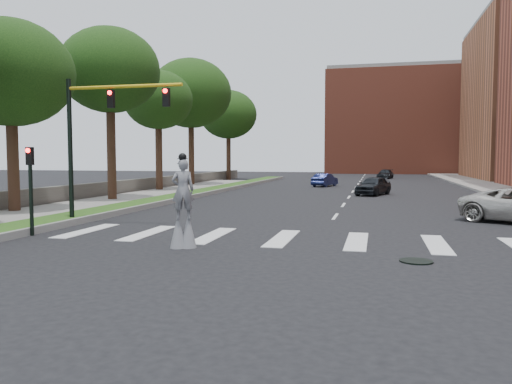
% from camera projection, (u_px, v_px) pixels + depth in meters
% --- Properties ---
extents(ground_plane, '(160.00, 160.00, 0.00)m').
position_uv_depth(ground_plane, '(315.00, 245.00, 16.27)').
color(ground_plane, black).
rests_on(ground_plane, ground).
extents(grass_median, '(2.00, 60.00, 0.25)m').
position_uv_depth(grass_median, '(197.00, 193.00, 38.36)').
color(grass_median, '#244A15').
rests_on(grass_median, ground).
extents(median_curb, '(0.20, 60.00, 0.28)m').
position_uv_depth(median_curb, '(210.00, 193.00, 38.11)').
color(median_curb, gray).
rests_on(median_curb, ground).
extents(sidewalk_left, '(4.00, 60.00, 0.18)m').
position_uv_depth(sidewalk_left, '(90.00, 204.00, 29.37)').
color(sidewalk_left, gray).
rests_on(sidewalk_left, ground).
extents(stone_wall, '(0.50, 56.00, 1.10)m').
position_uv_depth(stone_wall, '(143.00, 185.00, 41.56)').
color(stone_wall, '#504C45').
rests_on(stone_wall, ground).
extents(manhole, '(0.90, 0.90, 0.04)m').
position_uv_depth(manhole, '(416.00, 261.00, 13.63)').
color(manhole, black).
rests_on(manhole, ground).
extents(building_backdrop, '(26.00, 14.00, 18.00)m').
position_uv_depth(building_backdrop, '(401.00, 123.00, 89.85)').
color(building_backdrop, '#9E4731').
rests_on(building_backdrop, ground).
extents(traffic_signal, '(5.30, 0.23, 6.20)m').
position_uv_depth(traffic_signal, '(95.00, 127.00, 21.19)').
color(traffic_signal, black).
rests_on(traffic_signal, ground).
extents(secondary_signal, '(0.25, 0.21, 3.23)m').
position_uv_depth(secondary_signal, '(31.00, 182.00, 18.07)').
color(secondary_signal, black).
rests_on(secondary_signal, ground).
extents(stilt_performer, '(0.82, 0.68, 2.99)m').
position_uv_depth(stilt_performer, '(183.00, 209.00, 15.67)').
color(stilt_performer, '#331F14').
rests_on(stilt_performer, ground).
extents(car_near, '(2.99, 4.53, 1.43)m').
position_uv_depth(car_near, '(373.00, 186.00, 37.67)').
color(car_near, black).
rests_on(car_near, ground).
extents(car_mid, '(2.38, 4.03, 1.25)m').
position_uv_depth(car_mid, '(325.00, 180.00, 48.83)').
color(car_mid, '#151C4B').
rests_on(car_mid, ground).
extents(car_far, '(2.47, 4.44, 1.22)m').
position_uv_depth(car_far, '(385.00, 174.00, 66.78)').
color(car_far, black).
rests_on(car_far, ground).
extents(tree_1, '(6.22, 6.22, 9.68)m').
position_uv_depth(tree_1, '(10.00, 73.00, 24.66)').
color(tree_1, '#331F14').
rests_on(tree_1, ground).
extents(tree_2, '(6.33, 6.33, 11.06)m').
position_uv_depth(tree_2, '(110.00, 71.00, 31.57)').
color(tree_2, '#331F14').
rests_on(tree_2, ground).
extents(tree_3, '(5.69, 5.69, 9.99)m').
position_uv_depth(tree_3, '(158.00, 100.00, 41.01)').
color(tree_3, '#331F14').
rests_on(tree_3, ground).
extents(tree_4, '(8.01, 8.01, 12.56)m').
position_uv_depth(tree_4, '(191.00, 94.00, 49.17)').
color(tree_4, '#331F14').
rests_on(tree_4, ground).
extents(tree_5, '(7.12, 7.12, 11.23)m').
position_uv_depth(tree_5, '(228.00, 115.00, 62.33)').
color(tree_5, '#331F14').
rests_on(tree_5, ground).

